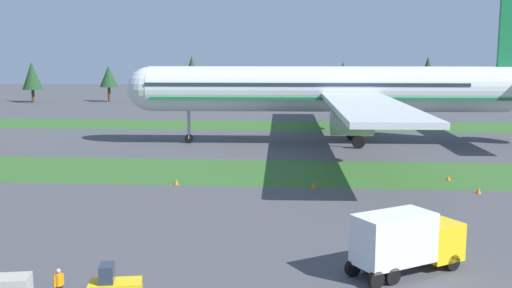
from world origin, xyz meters
The scene contains 11 objects.
grass_strip_near centered at (0.00, 37.84, 0.00)m, with size 320.00×13.85×0.01m, color #336028.
grass_strip_far centered at (0.00, 77.54, 0.00)m, with size 320.00×13.85×0.01m, color #336028.
airliner centered at (14.18, 57.74, 7.45)m, with size 57.41×70.60×20.79m.
baggage_tug centered at (-0.14, 4.54, 0.81)m, with size 2.80×1.78×1.97m.
catering_truck centered at (15.14, 9.73, 1.95)m, with size 7.09×5.70×3.58m.
ground_crew_marshaller centered at (-2.88, 4.34, 0.95)m, with size 0.38×0.47×1.74m.
taxiway_marker_0 centered at (23.56, 35.23, 0.23)m, with size 0.44×0.44×0.47m, color orange.
taxiway_marker_1 centered at (-2.58, 31.35, 0.25)m, with size 0.44×0.44×0.51m, color orange.
taxiway_marker_2 centered at (10.32, 30.55, 0.32)m, with size 0.44×0.44×0.65m, color orange.
taxiway_marker_3 centered at (24.91, 29.84, 0.27)m, with size 0.44×0.44×0.54m, color orange.
distant_tree_line centered at (1.95, 120.24, 6.74)m, with size 150.73×9.05×12.20m.
Camera 1 is at (9.17, -23.55, 12.50)m, focal length 42.22 mm.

